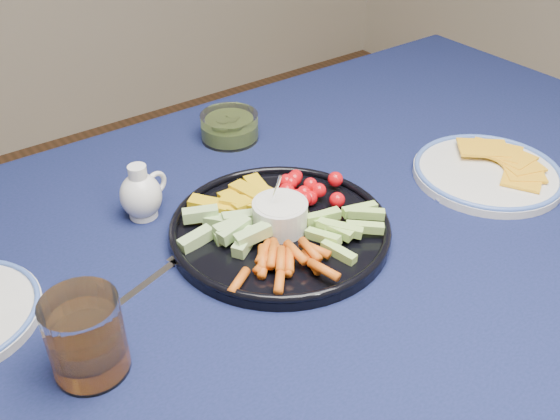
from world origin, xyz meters
TOP-DOWN VIEW (x-y plane):
  - dining_table at (0.00, 0.00)m, footprint 1.67×1.07m
  - crudite_platter at (-0.03, 0.07)m, footprint 0.33×0.33m
  - creamer_pitcher at (-0.17, 0.24)m, footprint 0.08×0.06m
  - pickle_bowl at (0.08, 0.37)m, footprint 0.11×0.11m
  - cheese_plate at (0.36, -0.01)m, footprint 0.25×0.25m
  - juice_tumbler at (-0.35, -0.01)m, footprint 0.09×0.09m
  - fork_left at (-0.23, 0.09)m, footprint 0.18×0.07m
  - fork_right at (0.31, -0.03)m, footprint 0.14×0.06m

SIDE VIEW (x-z plane):
  - dining_table at x=0.00m, z-range 0.29..1.03m
  - fork_right at x=0.31m, z-range 0.75..0.75m
  - fork_left at x=-0.23m, z-range 0.75..0.75m
  - cheese_plate at x=0.36m, z-range 0.74..0.77m
  - crudite_platter at x=-0.03m, z-range 0.71..0.82m
  - pickle_bowl at x=0.08m, z-range 0.74..0.79m
  - creamer_pitcher at x=-0.17m, z-range 0.74..0.83m
  - juice_tumbler at x=-0.35m, z-range 0.74..0.84m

